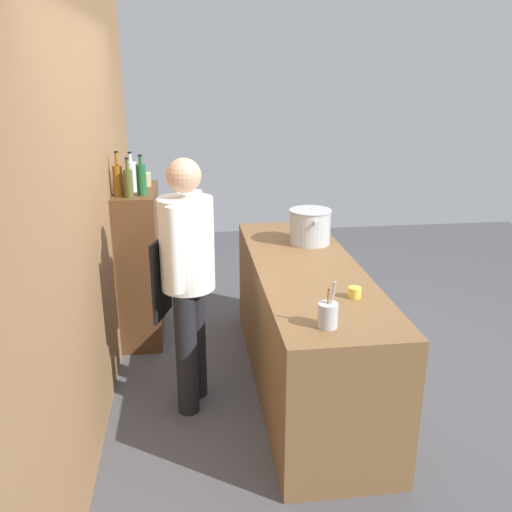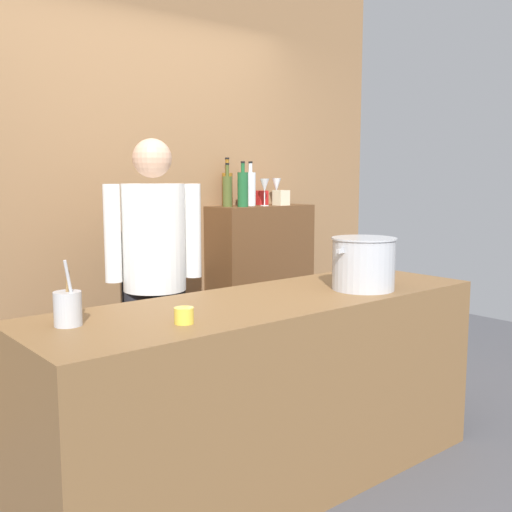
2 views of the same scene
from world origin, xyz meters
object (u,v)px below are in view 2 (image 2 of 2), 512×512
object	(u,v)px
butter_jar	(184,316)
spice_tin_red	(261,198)
wine_bottle_olive	(227,190)
wine_glass_wide	(276,186)
chef	(154,267)
wine_bottle_green	(243,189)
wine_glass_short	(265,187)
stockpot_large	(364,263)
utensil_crock	(68,308)
wine_bottle_clear	(250,188)
wine_bottle_amber	(227,188)
spice_tin_cream	(281,198)

from	to	relation	value
butter_jar	spice_tin_red	world-z (taller)	spice_tin_red
wine_bottle_olive	wine_glass_wide	distance (m)	0.45
chef	wine_bottle_green	world-z (taller)	chef
wine_bottle_green	wine_glass_short	size ratio (longest dim) A/B	1.60
stockpot_large	utensil_crock	world-z (taller)	stockpot_large
wine_bottle_clear	spice_tin_red	distance (m)	0.19
butter_jar	wine_glass_wide	size ratio (longest dim) A/B	0.39
chef	wine_bottle_amber	distance (m)	1.08
utensil_crock	wine_glass_short	xyz separation A→B (m)	(1.85, 1.03, 0.42)
utensil_crock	wine_glass_wide	world-z (taller)	wine_glass_wide
wine_bottle_green	wine_glass_short	distance (m)	0.21
stockpot_large	spice_tin_red	world-z (taller)	spice_tin_red
wine_bottle_clear	stockpot_large	bearing A→B (deg)	-105.29
wine_bottle_olive	wine_glass_short	bearing A→B (deg)	-15.99
chef	butter_jar	bearing A→B (deg)	83.65
chef	wine_glass_short	xyz separation A→B (m)	(1.08, 0.33, 0.43)
stockpot_large	wine_bottle_green	world-z (taller)	wine_bottle_green
wine_bottle_amber	spice_tin_red	xyz separation A→B (m)	(0.30, -0.00, -0.07)
wine_glass_wide	butter_jar	bearing A→B (deg)	-141.02
chef	utensil_crock	world-z (taller)	chef
wine_bottle_olive	wine_bottle_clear	distance (m)	0.20
stockpot_large	wine_bottle_clear	world-z (taller)	wine_bottle_clear
butter_jar	wine_glass_wide	xyz separation A→B (m)	(1.68, 1.36, 0.46)
utensil_crock	wine_bottle_clear	distance (m)	2.14
chef	spice_tin_red	bearing A→B (deg)	-140.02
spice_tin_red	stockpot_large	bearing A→B (deg)	-110.38
utensil_crock	wine_bottle_clear	world-z (taller)	wine_bottle_clear
wine_bottle_olive	wine_bottle_clear	size ratio (longest dim) A/B	0.96
butter_jar	utensil_crock	bearing A→B (deg)	144.47
utensil_crock	butter_jar	xyz separation A→B (m)	(0.35, -0.25, -0.04)
chef	wine_bottle_green	size ratio (longest dim) A/B	5.46
wine_bottle_olive	spice_tin_red	xyz separation A→B (m)	(0.36, 0.07, -0.06)
spice_tin_cream	wine_bottle_green	bearing A→B (deg)	-179.89
wine_bottle_olive	wine_bottle_green	distance (m)	0.11
spice_tin_red	spice_tin_cream	world-z (taller)	spice_tin_cream
wine_bottle_amber	wine_glass_short	bearing A→B (deg)	-36.64
spice_tin_red	wine_glass_wide	bearing A→B (deg)	-39.11
chef	wine_glass_short	distance (m)	1.20
utensil_crock	spice_tin_cream	xyz separation A→B (m)	(2.00, 1.02, 0.34)
wine_glass_wide	spice_tin_cream	world-z (taller)	wine_glass_wide
wine_glass_short	spice_tin_red	size ratio (longest dim) A/B	1.84
utensil_crock	spice_tin_cream	world-z (taller)	spice_tin_cream
chef	stockpot_large	distance (m)	1.13
wine_bottle_clear	wine_glass_short	size ratio (longest dim) A/B	1.62
wine_bottle_clear	wine_bottle_amber	xyz separation A→B (m)	(-0.14, 0.08, 0.00)
chef	stockpot_large	xyz separation A→B (m)	(0.64, -0.93, 0.07)
stockpot_large	spice_tin_cream	size ratio (longest dim) A/B	3.54
wine_glass_short	spice_tin_red	bearing A→B (deg)	58.59
wine_bottle_green	spice_tin_cream	xyz separation A→B (m)	(0.35, 0.00, -0.07)
wine_bottle_green	spice_tin_red	distance (m)	0.35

